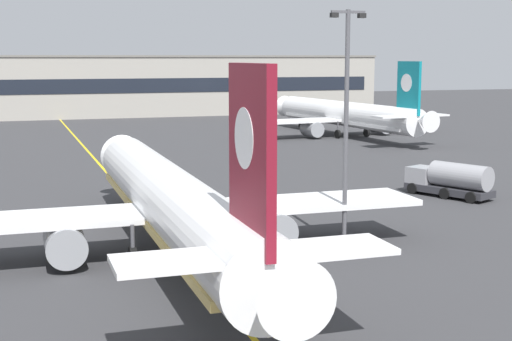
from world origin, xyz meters
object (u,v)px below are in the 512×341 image
airliner_background (346,115)px  safety_cone_by_nose_gear (150,199)px  service_truck_catering_grey (450,180)px  airliner_foreground (171,202)px  apron_lamp_post (346,127)px

airliner_background → safety_cone_by_nose_gear: size_ratio=73.27×
airliner_background → service_truck_catering_grey: airliner_background is taller
airliner_foreground → service_truck_catering_grey: bearing=23.7°
service_truck_catering_grey → safety_cone_by_nose_gear: service_truck_catering_grey is taller
apron_lamp_post → airliner_background: bearing=65.0°
airliner_background → airliner_foreground: bearing=-123.3°
airliner_background → apron_lamp_post: size_ratio=2.75×
airliner_foreground → safety_cone_by_nose_gear: airliner_foreground is taller
airliner_foreground → safety_cone_by_nose_gear: (1.69, 17.20, -3.11)m
safety_cone_by_nose_gear → service_truck_catering_grey: bearing=-12.6°
service_truck_catering_grey → safety_cone_by_nose_gear: 25.53m
airliner_background → safety_cone_by_nose_gear: bearing=-131.6°
airliner_foreground → apron_lamp_post: 11.54m
airliner_background → apron_lamp_post: bearing=-115.0°
airliner_foreground → service_truck_catering_grey: 29.09m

